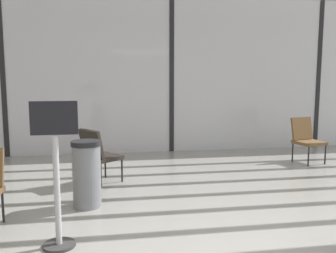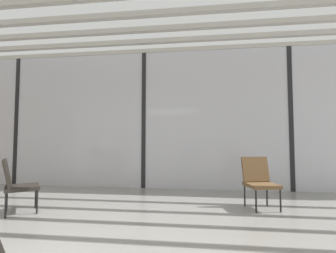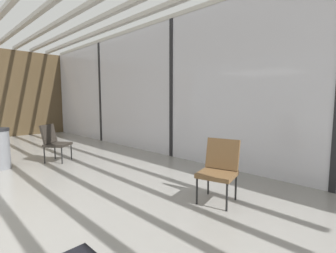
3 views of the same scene
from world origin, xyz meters
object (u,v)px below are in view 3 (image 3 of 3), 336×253
Objects in this scene: parked_airplane at (298,87)px; trash_bin at (0,149)px; lounge_chair_0 at (54,141)px; lounge_chair_3 at (219,166)px.

parked_airplane is 15.07× the size of trash_bin.
trash_bin is (-0.12, -1.04, -0.06)m from lounge_chair_0.
lounge_chair_0 is 1.01× the size of trash_bin.
lounge_chair_0 is 4.06m from lounge_chair_3.
parked_airplane is 9.73m from trash_bin.
lounge_chair_3 is at bearing -117.00° from lounge_chair_0.
lounge_chair_3 is 1.01× the size of trash_bin.
lounge_chair_0 is at bearing 83.19° from trash_bin.
parked_airplane is 7.57m from lounge_chair_3.
trash_bin is at bearing 134.37° from lounge_chair_0.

